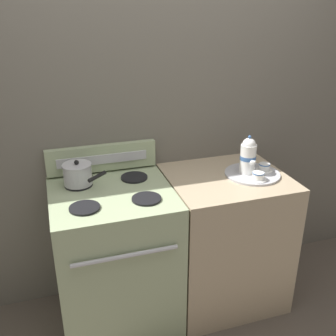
{
  "coord_description": "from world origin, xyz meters",
  "views": [
    {
      "loc": [
        -0.68,
        -2.01,
        1.94
      ],
      "look_at": [
        -0.01,
        0.06,
        1.0
      ],
      "focal_mm": 42.0,
      "sensor_mm": 36.0,
      "label": 1
    }
  ],
  "objects": [
    {
      "name": "control_panel",
      "position": [
        -0.37,
        0.31,
        1.01
      ],
      "size": [
        0.69,
        0.05,
        0.17
      ],
      "color": "#9EAD84",
      "rests_on": "stove"
    },
    {
      "name": "teapot",
      "position": [
        0.48,
        -0.01,
        1.04
      ],
      "size": [
        0.1,
        0.16,
        0.25
      ],
      "color": "white",
      "rests_on": "serving_tray"
    },
    {
      "name": "saucepan",
      "position": [
        -0.54,
        0.15,
        0.99
      ],
      "size": [
        0.24,
        0.25,
        0.15
      ],
      "color": "#B7B7BC",
      "rests_on": "stove"
    },
    {
      "name": "teacup_left",
      "position": [
        0.49,
        -0.13,
        0.95
      ],
      "size": [
        0.11,
        0.11,
        0.05
      ],
      "color": "white",
      "rests_on": "serving_tray"
    },
    {
      "name": "serving_tray",
      "position": [
        0.52,
        -0.03,
        0.92
      ],
      "size": [
        0.34,
        0.34,
        0.01
      ],
      "color": "#B2B2B7",
      "rests_on": "side_counter"
    },
    {
      "name": "ground_plane",
      "position": [
        0.0,
        0.0,
        0.0
      ],
      "size": [
        6.0,
        6.0,
        0.0
      ],
      "primitive_type": "plane",
      "color": "brown"
    },
    {
      "name": "wall_back",
      "position": [
        0.0,
        0.35,
        1.1
      ],
      "size": [
        6.0,
        0.05,
        2.2
      ],
      "color": "#666056",
      "rests_on": "ground"
    },
    {
      "name": "creamer_jug",
      "position": [
        0.55,
        0.09,
        0.97
      ],
      "size": [
        0.06,
        0.06,
        0.07
      ],
      "color": "white",
      "rests_on": "serving_tray"
    },
    {
      "name": "teacup_right",
      "position": [
        0.6,
        -0.02,
        0.95
      ],
      "size": [
        0.11,
        0.11,
        0.05
      ],
      "color": "white",
      "rests_on": "serving_tray"
    },
    {
      "name": "stove",
      "position": [
        -0.37,
        -0.0,
        0.46
      ],
      "size": [
        0.7,
        0.69,
        0.93
      ],
      "color": "#9EAD84",
      "rests_on": "ground"
    },
    {
      "name": "side_counter",
      "position": [
        0.36,
        0.0,
        0.46
      ],
      "size": [
        0.74,
        0.66,
        0.92
      ],
      "color": "tan",
      "rests_on": "ground"
    }
  ]
}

